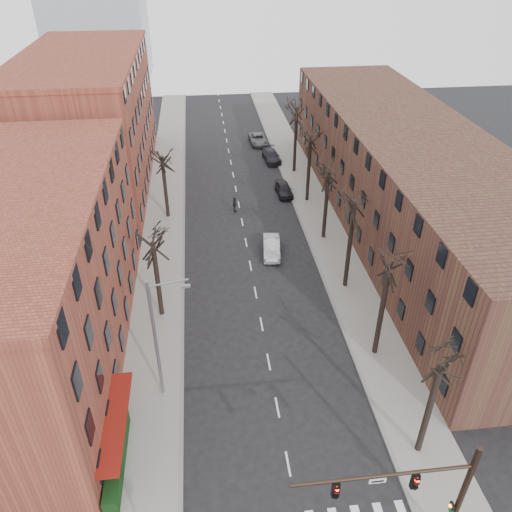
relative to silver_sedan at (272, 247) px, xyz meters
name	(u,v)px	position (x,y,z in m)	size (l,w,h in m)	color
sidewalk_left	(165,212)	(-10.16, 9.25, -0.63)	(4.00, 90.00, 0.15)	gray
sidewalk_right	(312,204)	(5.84, 9.25, -0.63)	(4.00, 90.00, 0.15)	gray
building_left_near	(21,283)	(-18.16, -10.75, 5.29)	(12.00, 26.00, 12.00)	brown
building_left_far	(90,124)	(-18.16, 18.25, 6.29)	(12.00, 28.00, 14.00)	brown
building_right	(407,178)	(13.84, 4.25, 4.29)	(12.00, 50.00, 10.00)	#513525
awning_left	(122,450)	(-11.56, -19.75, -0.71)	(1.20, 7.00, 0.15)	maroon
hedge	(117,458)	(-11.66, -20.75, -0.06)	(0.80, 6.00, 1.00)	#133612
tree_right_a	(417,450)	(5.44, -21.75, -0.71)	(5.20, 5.20, 10.00)	black
tree_right_b	(374,353)	(5.44, -13.75, -0.71)	(5.20, 5.20, 10.80)	black
tree_right_c	(345,286)	(5.44, -5.75, -0.71)	(5.20, 5.20, 11.60)	black
tree_right_d	(323,238)	(5.44, 2.25, -0.71)	(5.20, 5.20, 10.00)	black
tree_right_e	(307,201)	(5.44, 10.25, -0.71)	(5.20, 5.20, 10.80)	black
tree_right_f	(294,172)	(5.44, 18.25, -0.71)	(5.20, 5.20, 11.60)	black
tree_left_a	(162,315)	(-9.76, -7.75, -0.71)	(5.20, 5.20, 9.50)	black
tree_left_b	(168,217)	(-9.76, 8.25, -0.71)	(5.20, 5.20, 9.50)	black
signal_mast_arm	(432,491)	(3.30, -26.75, 3.69)	(8.14, 0.30, 7.20)	black
streetlight	(158,335)	(-9.19, -15.75, 4.31)	(2.45, 0.22, 9.03)	slate
silver_sedan	(272,247)	(0.00, 0.00, 0.00)	(1.49, 4.28, 1.41)	#ACAFB4
parked_car_near	(284,189)	(3.14, 12.11, -0.02)	(1.62, 4.03, 1.37)	black
parked_car_mid	(271,156)	(3.14, 22.05, -0.03)	(1.91, 4.69, 1.36)	black
parked_car_far	(258,139)	(2.15, 28.48, -0.05)	(2.19, 4.75, 1.32)	slate
pedestrian_crossing	(235,205)	(-2.73, 8.62, 0.15)	(1.00, 0.42, 1.71)	black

